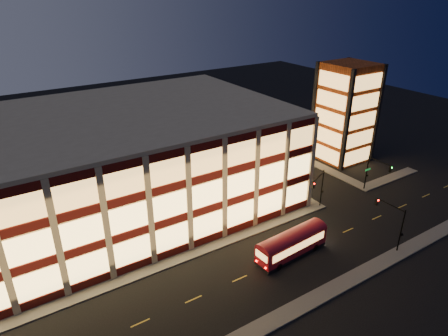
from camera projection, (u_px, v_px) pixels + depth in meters
ground at (184, 263)px, 47.95m from camera, size 200.00×200.00×0.00m
sidewalk_office_south at (157, 266)px, 47.20m from camera, size 54.00×2.00×0.15m
sidewalk_office_east at (253, 168)px, 72.21m from camera, size 2.00×30.00×0.15m
sidewalk_tower_south at (388, 179)px, 68.42m from camera, size 14.00×2.00×0.15m
sidewalk_tower_west at (298, 156)px, 77.64m from camera, size 2.00×30.00×0.15m
sidewalk_near at (247, 335)px, 38.01m from camera, size 100.00×2.00×0.15m
office_building at (108, 165)px, 56.35m from camera, size 50.45×30.45×14.50m
stair_tower at (345, 113)px, 72.99m from camera, size 8.60×8.60×18.00m
traffic_signal_far at (319, 185)px, 57.36m from camera, size 3.79×1.87×6.00m
traffic_signal_right at (375, 170)px, 62.28m from camera, size 1.20×4.37×6.00m
traffic_signal_near at (392, 218)px, 49.41m from camera, size 0.32×4.45×6.00m
trolley_bus at (292, 243)px, 48.54m from camera, size 10.00×3.16×3.34m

